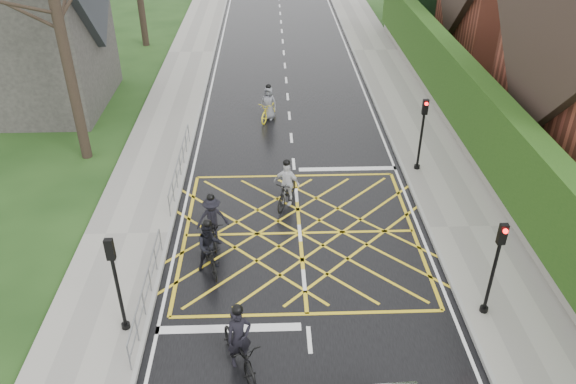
{
  "coord_description": "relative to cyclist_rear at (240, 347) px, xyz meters",
  "views": [
    {
      "loc": [
        -0.97,
        -15.95,
        11.65
      ],
      "look_at": [
        -0.39,
        0.66,
        1.3
      ],
      "focal_mm": 35.0,
      "sensor_mm": 36.0,
      "label": 1
    }
  ],
  "objects": [
    {
      "name": "ground",
      "position": [
        1.86,
        5.79,
        -0.66
      ],
      "size": [
        120.0,
        120.0,
        0.0
      ],
      "primitive_type": "plane",
      "color": "black",
      "rests_on": "ground"
    },
    {
      "name": "road",
      "position": [
        1.86,
        5.79,
        -0.65
      ],
      "size": [
        9.0,
        80.0,
        0.01
      ],
      "primitive_type": "cube",
      "color": "black",
      "rests_on": "ground"
    },
    {
      "name": "sidewalk_right",
      "position": [
        7.86,
        5.79,
        -0.58
      ],
      "size": [
        3.0,
        80.0,
        0.15
      ],
      "primitive_type": "cube",
      "color": "gray",
      "rests_on": "ground"
    },
    {
      "name": "sidewalk_left",
      "position": [
        -4.14,
        5.79,
        -0.58
      ],
      "size": [
        3.0,
        80.0,
        0.15
      ],
      "primitive_type": "cube",
      "color": "gray",
      "rests_on": "ground"
    },
    {
      "name": "stone_wall",
      "position": [
        9.61,
        11.79,
        -0.31
      ],
      "size": [
        0.5,
        38.0,
        0.7
      ],
      "primitive_type": "cube",
      "color": "slate",
      "rests_on": "ground"
    },
    {
      "name": "hedge",
      "position": [
        9.61,
        11.79,
        1.44
      ],
      "size": [
        0.9,
        38.0,
        2.8
      ],
      "primitive_type": "cube",
      "color": "#183C10",
      "rests_on": "stone_wall"
    },
    {
      "name": "church",
      "position": [
        -11.67,
        17.79,
        4.27
      ],
      "size": [
        8.8,
        7.8,
        11.0
      ],
      "color": "#2D2B28",
      "rests_on": "ground"
    },
    {
      "name": "railing_south",
      "position": [
        -2.79,
        2.29,
        0.13
      ],
      "size": [
        0.05,
        5.04,
        1.03
      ],
      "color": "slate",
      "rests_on": "ground"
    },
    {
      "name": "railing_north",
      "position": [
        -2.79,
        9.79,
        0.13
      ],
      "size": [
        0.05,
        6.04,
        1.03
      ],
      "color": "slate",
      "rests_on": "ground"
    },
    {
      "name": "traffic_light_ne",
      "position": [
        6.96,
        9.98,
        1.01
      ],
      "size": [
        0.24,
        0.31,
        3.21
      ],
      "rotation": [
        0.0,
        0.0,
        3.14
      ],
      "color": "black",
      "rests_on": "ground"
    },
    {
      "name": "traffic_light_se",
      "position": [
        6.96,
        1.58,
        1.01
      ],
      "size": [
        0.24,
        0.31,
        3.21
      ],
      "rotation": [
        0.0,
        0.0,
        3.14
      ],
      "color": "black",
      "rests_on": "ground"
    },
    {
      "name": "traffic_light_sw",
      "position": [
        -3.24,
        1.29,
        1.01
      ],
      "size": [
        0.24,
        0.31,
        3.21
      ],
      "color": "black",
      "rests_on": "ground"
    },
    {
      "name": "cyclist_rear",
      "position": [
        0.0,
        0.0,
        0.0
      ],
      "size": [
        1.52,
        2.19,
        2.02
      ],
      "rotation": [
        0.0,
        0.0,
        0.43
      ],
      "color": "black",
      "rests_on": "ground"
    },
    {
      "name": "cyclist_back",
      "position": [
        -1.1,
        3.97,
        0.05
      ],
      "size": [
        1.06,
        1.94,
        1.87
      ],
      "rotation": [
        0.0,
        0.0,
        0.3
      ],
      "color": "black",
      "rests_on": "ground"
    },
    {
      "name": "cyclist_mid",
      "position": [
        -1.13,
        5.51,
        0.01
      ],
      "size": [
        1.18,
        1.97,
        1.84
      ],
      "rotation": [
        0.0,
        0.0,
        0.18
      ],
      "color": "black",
      "rests_on": "ground"
    },
    {
      "name": "cyclist_front",
      "position": [
        1.46,
        7.69,
        0.04
      ],
      "size": [
        1.21,
        1.95,
        1.89
      ],
      "rotation": [
        0.0,
        0.0,
        -0.39
      ],
      "color": "black",
      "rests_on": "ground"
    },
    {
      "name": "cyclist_lead",
      "position": [
        0.83,
        15.43,
        -0.03
      ],
      "size": [
        1.26,
        1.97,
        1.81
      ],
      "rotation": [
        0.0,
        0.0,
        -0.36
      ],
      "color": "yellow",
      "rests_on": "ground"
    }
  ]
}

